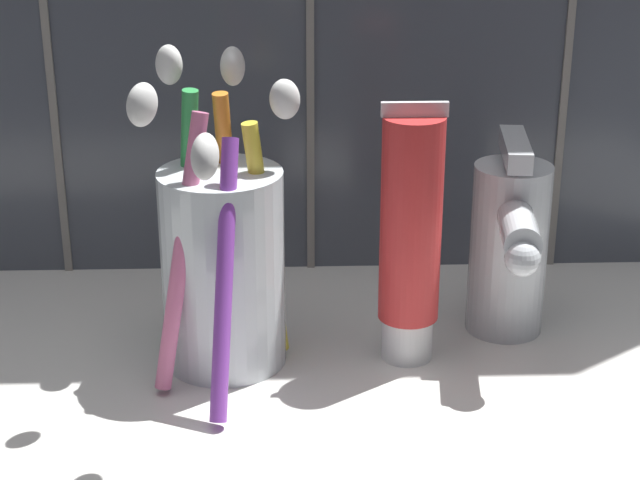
# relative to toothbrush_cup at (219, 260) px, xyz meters

# --- Properties ---
(sink_counter) EXTENTS (0.67, 0.33, 0.02)m
(sink_counter) POSITION_rel_toothbrush_cup_xyz_m (0.04, -0.02, -0.07)
(sink_counter) COLOR silver
(sink_counter) RESTS_ON ground
(toothbrush_cup) EXTENTS (0.09, 0.13, 0.18)m
(toothbrush_cup) POSITION_rel_toothbrush_cup_xyz_m (0.00, 0.00, 0.00)
(toothbrush_cup) COLOR silver
(toothbrush_cup) RESTS_ON sink_counter
(toothpaste_tube) EXTENTS (0.04, 0.03, 0.15)m
(toothpaste_tube) POSITION_rel_toothbrush_cup_xyz_m (0.11, 0.00, 0.01)
(toothpaste_tube) COLOR white
(toothpaste_tube) RESTS_ON sink_counter
(sink_faucet) EXTENTS (0.05, 0.11, 0.12)m
(sink_faucet) POSITION_rel_toothbrush_cup_xyz_m (0.17, 0.03, -0.00)
(sink_faucet) COLOR silver
(sink_faucet) RESTS_ON sink_counter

